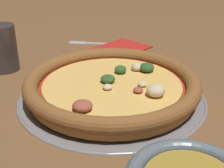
# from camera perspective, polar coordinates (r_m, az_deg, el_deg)

# --- Properties ---
(ground_plane) EXTENTS (3.00, 3.00, 0.00)m
(ground_plane) POSITION_cam_1_polar(r_m,az_deg,el_deg) (0.58, 0.00, -2.39)
(ground_plane) COLOR brown
(pizza_tray) EXTENTS (0.34, 0.34, 0.01)m
(pizza_tray) POSITION_cam_1_polar(r_m,az_deg,el_deg) (0.58, 0.00, -2.10)
(pizza_tray) COLOR gray
(pizza_tray) RESTS_ON ground_plane
(pizza) EXTENTS (0.32, 0.32, 0.04)m
(pizza) POSITION_cam_1_polar(r_m,az_deg,el_deg) (0.57, 0.05, -0.07)
(pizza) COLOR #BC7F42
(pizza) RESTS_ON pizza_tray
(drinking_cup) EXTENTS (0.06, 0.06, 0.10)m
(drinking_cup) POSITION_cam_1_polar(r_m,az_deg,el_deg) (0.72, -19.42, 6.22)
(drinking_cup) COLOR #383333
(drinking_cup) RESTS_ON ground_plane
(napkin) EXTENTS (0.17, 0.16, 0.01)m
(napkin) POSITION_cam_1_polar(r_m,az_deg,el_deg) (0.83, 1.68, 6.67)
(napkin) COLOR #B2231E
(napkin) RESTS_ON ground_plane
(fork) EXTENTS (0.17, 0.10, 0.00)m
(fork) POSITION_cam_1_polar(r_m,az_deg,el_deg) (0.87, -2.61, 7.46)
(fork) COLOR #B7B7BC
(fork) RESTS_ON ground_plane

